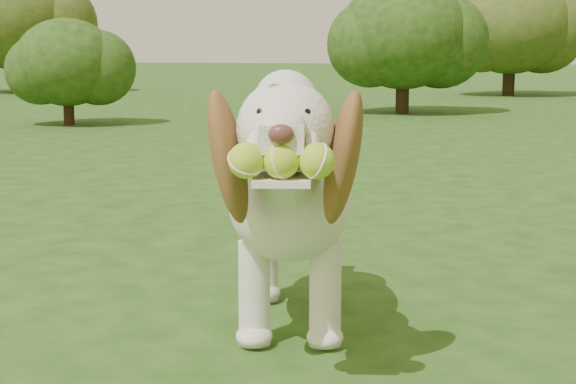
# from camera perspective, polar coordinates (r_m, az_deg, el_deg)

# --- Properties ---
(ground) EXTENTS (80.00, 80.00, 0.00)m
(ground) POSITION_cam_1_polar(r_m,az_deg,el_deg) (3.33, 11.34, -7.09)
(ground) COLOR #1C4012
(ground) RESTS_ON ground
(dog) EXTENTS (0.60, 1.34, 0.88)m
(dog) POSITION_cam_1_polar(r_m,az_deg,el_deg) (2.86, 0.22, -0.05)
(dog) COLOR silver
(dog) RESTS_ON ground
(shrub_a) EXTENTS (1.20, 1.20, 1.24)m
(shrub_a) POSITION_cam_1_polar(r_m,az_deg,el_deg) (10.69, -14.11, 8.13)
(shrub_a) COLOR #382314
(shrub_a) RESTS_ON ground
(shrub_i) EXTENTS (2.12, 2.12, 2.20)m
(shrub_i) POSITION_cam_1_polar(r_m,az_deg,el_deg) (16.86, 14.22, 10.45)
(shrub_i) COLOR #382314
(shrub_i) RESTS_ON ground
(shrub_b) EXTENTS (1.77, 1.77, 1.83)m
(shrub_b) POSITION_cam_1_polar(r_m,az_deg,el_deg) (12.23, 7.49, 10.10)
(shrub_b) COLOR #382314
(shrub_b) RESTS_ON ground
(shrub_g) EXTENTS (2.38, 2.38, 2.46)m
(shrub_g) POSITION_cam_1_polar(r_m,az_deg,el_deg) (18.14, -17.27, 10.73)
(shrub_g) COLOR #382314
(shrub_g) RESTS_ON ground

